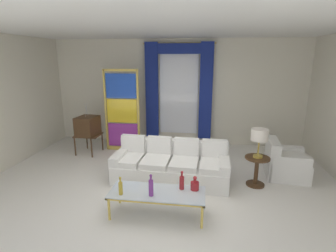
# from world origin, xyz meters

# --- Properties ---
(ground_plane) EXTENTS (16.00, 16.00, 0.00)m
(ground_plane) POSITION_xyz_m (0.00, 0.00, 0.00)
(ground_plane) COLOR white
(wall_rear) EXTENTS (8.00, 0.12, 3.00)m
(wall_rear) POSITION_xyz_m (0.00, 3.06, 1.50)
(wall_rear) COLOR silver
(wall_rear) RESTS_ON ground
(ceiling_slab) EXTENTS (8.00, 7.60, 0.04)m
(ceiling_slab) POSITION_xyz_m (0.00, 0.80, 3.02)
(ceiling_slab) COLOR white
(curtained_window) EXTENTS (2.00, 0.17, 2.70)m
(curtained_window) POSITION_xyz_m (0.07, 2.89, 1.74)
(curtained_window) COLOR white
(curtained_window) RESTS_ON ground
(couch_white_long) EXTENTS (2.38, 1.02, 0.86)m
(couch_white_long) POSITION_xyz_m (0.18, 0.52, 0.31)
(couch_white_long) COLOR white
(couch_white_long) RESTS_ON ground
(coffee_table) EXTENTS (1.52, 0.58, 0.41)m
(coffee_table) POSITION_xyz_m (0.12, -0.79, 0.38)
(coffee_table) COLOR silver
(coffee_table) RESTS_ON ground
(bottle_blue_decanter) EXTENTS (0.07, 0.07, 0.36)m
(bottle_blue_decanter) POSITION_xyz_m (0.05, -0.92, 0.56)
(bottle_blue_decanter) COLOR #753384
(bottle_blue_decanter) RESTS_ON coffee_table
(bottle_crystal_tall) EXTENTS (0.08, 0.08, 0.32)m
(bottle_crystal_tall) POSITION_xyz_m (0.50, -0.65, 0.54)
(bottle_crystal_tall) COLOR maroon
(bottle_crystal_tall) RESTS_ON coffee_table
(bottle_amber_squat) EXTENTS (0.14, 0.14, 0.24)m
(bottle_amber_squat) POSITION_xyz_m (0.71, -0.64, 0.49)
(bottle_amber_squat) COLOR maroon
(bottle_amber_squat) RESTS_ON coffee_table
(bottle_ruby_flask) EXTENTS (0.06, 0.06, 0.30)m
(bottle_ruby_flask) POSITION_xyz_m (-0.43, -0.95, 0.53)
(bottle_ruby_flask) COLOR gold
(bottle_ruby_flask) RESTS_ON coffee_table
(vintage_tv) EXTENTS (0.62, 0.65, 1.35)m
(vintage_tv) POSITION_xyz_m (-2.20, 1.75, 0.73)
(vintage_tv) COLOR #472D19
(vintage_tv) RESTS_ON ground
(armchair_white) EXTENTS (0.89, 0.88, 0.80)m
(armchair_white) POSITION_xyz_m (2.54, 1.00, 0.29)
(armchair_white) COLOR white
(armchair_white) RESTS_ON ground
(stained_glass_divider) EXTENTS (0.95, 0.05, 2.20)m
(stained_glass_divider) POSITION_xyz_m (-1.36, 2.09, 1.06)
(stained_glass_divider) COLOR gold
(stained_glass_divider) RESTS_ON ground
(peacock_figurine) EXTENTS (0.44, 0.60, 0.50)m
(peacock_figurine) POSITION_xyz_m (-0.84, 1.61, 0.22)
(peacock_figurine) COLOR beige
(peacock_figurine) RESTS_ON ground
(round_side_table) EXTENTS (0.48, 0.48, 0.59)m
(round_side_table) POSITION_xyz_m (1.88, 0.49, 0.36)
(round_side_table) COLOR #472D19
(round_side_table) RESTS_ON ground
(table_lamp_brass) EXTENTS (0.32, 0.32, 0.57)m
(table_lamp_brass) POSITION_xyz_m (1.88, 0.49, 1.03)
(table_lamp_brass) COLOR #B29338
(table_lamp_brass) RESTS_ON round_side_table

